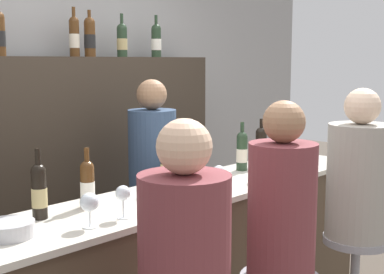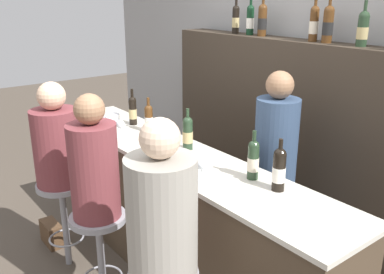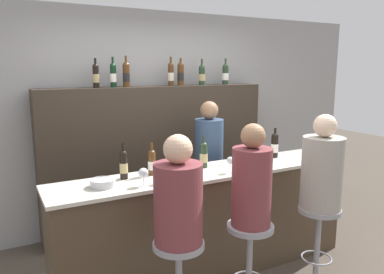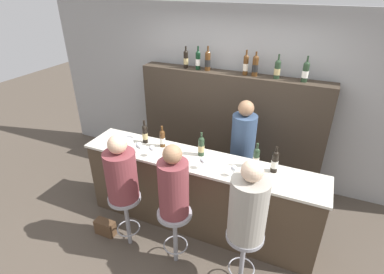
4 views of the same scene
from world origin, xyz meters
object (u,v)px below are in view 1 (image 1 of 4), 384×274
at_px(bar_stool_right, 355,263).
at_px(wine_bottle_counter_2, 167,165).
at_px(wine_bottle_backbar_3, 74,36).
at_px(wine_bottle_counter_1, 87,183).
at_px(wine_bottle_counter_4, 261,146).
at_px(wine_bottle_backbar_4, 90,37).
at_px(metal_bowl, 9,229).
at_px(wine_glass_3, 259,165).
at_px(wine_glass_0, 89,203).
at_px(wine_glass_1, 123,194).
at_px(wine_bottle_backbar_5, 122,40).
at_px(bartender, 153,206).
at_px(wine_glass_2, 219,173).
at_px(wine_bottle_backbar_6, 156,40).
at_px(guest_seated_middle, 282,202).
at_px(wine_bottle_counter_3, 242,150).
at_px(guest_seated_right, 359,175).
at_px(guest_seated_left, 184,240).
at_px(wine_bottle_counter_0, 39,190).

bearing_deg(bar_stool_right, wine_bottle_counter_2, 135.94).
xyz_separation_m(wine_bottle_backbar_3, bar_stool_right, (0.57, -1.83, -1.30)).
height_order(wine_bottle_counter_1, wine_bottle_counter_2, wine_bottle_counter_2).
xyz_separation_m(wine_bottle_counter_4, wine_bottle_backbar_4, (-0.54, 1.10, 0.72)).
height_order(wine_bottle_backbar_4, metal_bowl, wine_bottle_backbar_4).
height_order(wine_glass_3, metal_bowl, wine_glass_3).
distance_m(wine_glass_0, wine_glass_1, 0.18).
distance_m(wine_bottle_counter_1, wine_bottle_backbar_5, 1.73).
height_order(wine_glass_1, bar_stool_right, wine_glass_1).
distance_m(metal_bowl, bar_stool_right, 1.91).
distance_m(wine_bottle_counter_4, bartender, 0.82).
bearing_deg(wine_glass_3, wine_bottle_counter_2, 151.55).
distance_m(wine_glass_2, bartender, 0.91).
xyz_separation_m(wine_bottle_counter_4, wine_glass_1, (-1.38, -0.26, -0.02)).
bearing_deg(wine_bottle_backbar_4, wine_bottle_backbar_6, -0.00).
bearing_deg(wine_bottle_backbar_5, guest_seated_middle, -108.23).
bearing_deg(bartender, wine_glass_0, -143.82).
bearing_deg(wine_bottle_backbar_4, wine_glass_0, -126.80).
relative_size(wine_bottle_backbar_6, wine_glass_3, 2.41).
bearing_deg(wine_bottle_counter_4, wine_bottle_counter_3, -180.00).
distance_m(wine_bottle_backbar_5, metal_bowl, 2.17).
bearing_deg(bar_stool_right, wine_glass_3, 120.49).
xyz_separation_m(wine_bottle_counter_3, guest_seated_right, (0.11, -0.74, -0.06)).
bearing_deg(wine_glass_1, wine_bottle_backbar_5, 50.28).
bearing_deg(metal_bowl, wine_bottle_counter_4, 3.97).
bearing_deg(wine_bottle_counter_4, wine_bottle_backbar_5, 102.90).
height_order(guest_seated_left, bar_stool_right, guest_seated_left).
xyz_separation_m(wine_bottle_counter_3, wine_bottle_backbar_3, (-0.47, 1.10, 0.73)).
xyz_separation_m(wine_bottle_counter_2, metal_bowl, (-0.99, -0.13, -0.09)).
height_order(metal_bowl, bar_stool_right, metal_bowl).
distance_m(wine_bottle_counter_2, guest_seated_left, 0.97).
distance_m(wine_glass_1, guest_seated_middle, 0.71).
xyz_separation_m(wine_bottle_counter_0, wine_bottle_counter_3, (1.43, -0.00, -0.00)).
relative_size(wine_bottle_backbar_5, bartender, 0.20).
bearing_deg(guest_seated_middle, wine_glass_3, 44.84).
height_order(wine_bottle_backbar_4, guest_seated_right, wine_bottle_backbar_4).
bearing_deg(wine_glass_2, wine_bottle_counter_2, 115.51).
relative_size(wine_bottle_counter_3, wine_bottle_backbar_6, 0.94).
distance_m(metal_bowl, bartender, 1.54).
distance_m(bar_stool_right, bartender, 1.33).
xyz_separation_m(wine_glass_2, guest_seated_right, (0.64, -0.48, -0.04)).
height_order(wine_bottle_backbar_5, wine_glass_1, wine_bottle_backbar_5).
distance_m(wine_bottle_counter_4, wine_bottle_backbar_4, 1.42).
distance_m(metal_bowl, guest_seated_left, 0.71).
bearing_deg(wine_bottle_counter_4, guest_seated_right, -97.53).
bearing_deg(wine_bottle_backbar_3, guest_seated_middle, -95.72).
relative_size(wine_bottle_counter_1, wine_bottle_backbar_5, 0.89).
distance_m(wine_bottle_counter_2, wine_glass_2, 0.29).
distance_m(wine_glass_3, bar_stool_right, 0.78).
distance_m(wine_bottle_backbar_5, wine_glass_0, 2.02).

